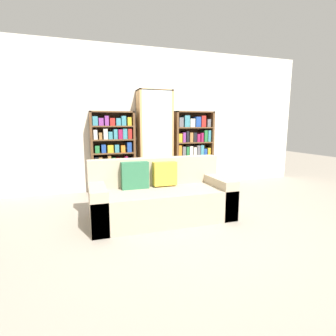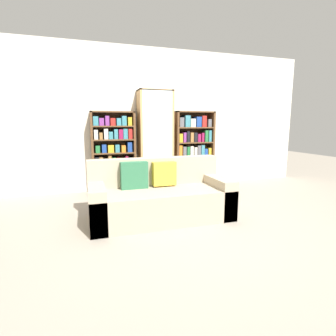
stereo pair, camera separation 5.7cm
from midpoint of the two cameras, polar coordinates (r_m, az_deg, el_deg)
ground_plane at (r=3.30m, az=6.59°, el=-13.08°), size 16.00×16.00×0.00m
wall_back at (r=5.24m, az=-3.67°, el=10.46°), size 6.72×0.06×2.70m
couch at (r=3.57m, az=-1.41°, el=-6.38°), size 1.86×0.82×0.79m
bookshelf_left at (r=4.93m, az=-11.48°, el=3.21°), size 0.79×0.32×1.49m
display_cabinet at (r=5.04m, az=-2.47°, el=5.88°), size 0.64×0.36×1.89m
bookshelf_right at (r=5.34m, az=5.79°, el=3.87°), size 0.80×0.32×1.51m
wine_bottle at (r=4.79m, az=2.84°, el=-4.07°), size 0.07×0.07×0.34m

